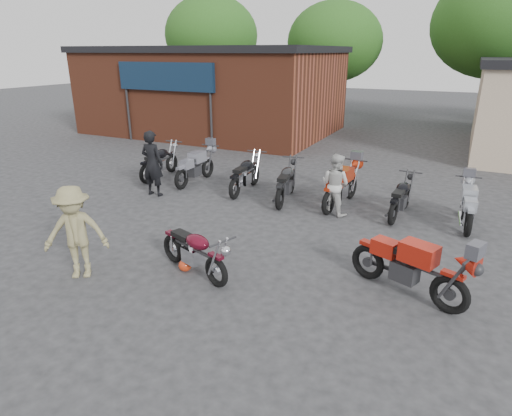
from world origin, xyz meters
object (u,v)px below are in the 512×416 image
at_px(person_dark, 152,163).
at_px(row_bike_1, 195,165).
at_px(row_bike_2, 245,172).
at_px(row_bike_3, 286,180).
at_px(row_bike_4, 342,184).
at_px(row_bike_5, 401,196).
at_px(row_bike_6, 468,203).
at_px(person_light, 335,184).
at_px(person_tan, 75,233).
at_px(sportbike, 410,264).
at_px(vintage_motorcycle, 194,249).
at_px(row_bike_0, 160,160).
at_px(helmet, 185,265).

height_order(person_dark, row_bike_1, person_dark).
height_order(row_bike_2, row_bike_3, row_bike_3).
distance_m(row_bike_4, row_bike_5, 1.60).
height_order(row_bike_2, row_bike_6, row_bike_2).
xyz_separation_m(person_light, person_tan, (-3.38, -5.38, 0.09)).
bearing_deg(row_bike_4, row_bike_2, 97.41).
relative_size(person_light, row_bike_1, 0.78).
bearing_deg(sportbike, vintage_motorcycle, -143.67).
bearing_deg(vintage_motorcycle, row_bike_4, 93.08).
bearing_deg(row_bike_3, vintage_motorcycle, 171.01).
relative_size(sportbike, person_light, 1.33).
bearing_deg(person_light, row_bike_6, -151.55).
bearing_deg(row_bike_5, person_dark, 106.65).
bearing_deg(person_tan, row_bike_0, 81.92).
height_order(helmet, row_bike_1, row_bike_1).
bearing_deg(row_bike_2, person_tan, 172.19).
bearing_deg(person_light, row_bike_5, -142.64).
height_order(vintage_motorcycle, helmet, vintage_motorcycle).
distance_m(row_bike_3, row_bike_5, 3.13).
bearing_deg(row_bike_1, person_dark, 166.11).
bearing_deg(row_bike_0, vintage_motorcycle, -140.43).
relative_size(helmet, row_bike_1, 0.13).
height_order(helmet, row_bike_2, row_bike_2).
height_order(person_tan, row_bike_5, person_tan).
xyz_separation_m(person_dark, row_bike_5, (6.85, 1.43, -0.41)).
xyz_separation_m(sportbike, row_bike_1, (-7.16, 4.14, -0.02)).
distance_m(sportbike, row_bike_6, 4.10).
height_order(person_light, row_bike_1, person_light).
bearing_deg(helmet, vintage_motorcycle, -5.22).
height_order(person_tan, row_bike_2, person_tan).
bearing_deg(row_bike_6, person_light, 97.03).
distance_m(helmet, row_bike_3, 4.79).
distance_m(row_bike_0, row_bike_1, 1.45).
relative_size(row_bike_5, row_bike_6, 0.98).
bearing_deg(person_dark, row_bike_5, -169.11).
bearing_deg(row_bike_1, row_bike_5, -91.24).
xyz_separation_m(row_bike_3, row_bike_5, (3.12, 0.18, -0.05)).
distance_m(row_bike_0, row_bike_3, 4.78).
height_order(helmet, person_tan, person_tan).
relative_size(helmet, row_bike_0, 0.13).
height_order(vintage_motorcycle, row_bike_3, row_bike_3).
bearing_deg(person_dark, row_bike_2, -147.46).
relative_size(row_bike_1, row_bike_6, 1.06).
xyz_separation_m(row_bike_1, row_bike_2, (1.87, -0.10, -0.00)).
relative_size(row_bike_4, row_bike_6, 1.10).
distance_m(helmet, row_bike_6, 6.98).
height_order(person_dark, row_bike_6, person_dark).
height_order(vintage_motorcycle, row_bike_5, row_bike_5).
height_order(person_tan, row_bike_4, person_tan).
height_order(row_bike_0, row_bike_2, row_bike_0).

